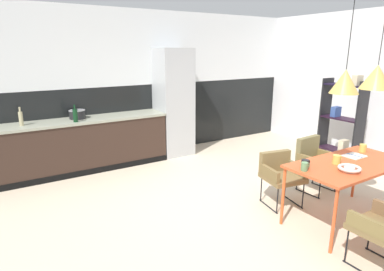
{
  "coord_description": "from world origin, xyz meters",
  "views": [
    {
      "loc": [
        -2.74,
        -2.92,
        2.05
      ],
      "look_at": [
        -0.55,
        0.64,
        0.94
      ],
      "focal_mm": 30.26,
      "sensor_mm": 36.0,
      "label": 1
    }
  ],
  "objects_px": {
    "pendant_lamp_over_table_near": "(345,81)",
    "mug_white_ceramic": "(305,167)",
    "pendant_lamp_over_table_far": "(377,77)",
    "mug_tall_blue": "(337,159)",
    "bottle_wine_green": "(75,115)",
    "armchair_facing_counter": "(314,157)",
    "refrigerator_column": "(174,103)",
    "armchair_corner_seat": "(280,171)",
    "bottle_vinegar_dark": "(21,118)",
    "open_shelf_unit": "(342,120)",
    "dining_table": "(350,167)",
    "open_book": "(354,156)",
    "mug_short_terracotta": "(363,148)",
    "mug_dark_espresso": "(305,163)",
    "cooking_pot": "(77,114)",
    "fruit_bowl": "(349,168)"
  },
  "relations": [
    {
      "from": "pendant_lamp_over_table_far",
      "to": "dining_table",
      "type": "bearing_deg",
      "value": -179.52
    },
    {
      "from": "armchair_facing_counter",
      "to": "mug_short_terracotta",
      "type": "distance_m",
      "value": 0.72
    },
    {
      "from": "refrigerator_column",
      "to": "mug_dark_espresso",
      "type": "bearing_deg",
      "value": -91.5
    },
    {
      "from": "armchair_corner_seat",
      "to": "open_shelf_unit",
      "type": "distance_m",
      "value": 2.26
    },
    {
      "from": "fruit_bowl",
      "to": "armchair_facing_counter",
      "type": "bearing_deg",
      "value": 54.36
    },
    {
      "from": "mug_white_ceramic",
      "to": "pendant_lamp_over_table_near",
      "type": "xyz_separation_m",
      "value": [
        0.37,
        -0.12,
        0.92
      ]
    },
    {
      "from": "armchair_corner_seat",
      "to": "mug_dark_espresso",
      "type": "height_order",
      "value": "mug_dark_espresso"
    },
    {
      "from": "bottle_wine_green",
      "to": "open_book",
      "type": "bearing_deg",
      "value": -49.99
    },
    {
      "from": "open_book",
      "to": "pendant_lamp_over_table_near",
      "type": "height_order",
      "value": "pendant_lamp_over_table_near"
    },
    {
      "from": "open_book",
      "to": "cooking_pot",
      "type": "xyz_separation_m",
      "value": [
        -2.58,
        3.43,
        0.22
      ]
    },
    {
      "from": "armchair_facing_counter",
      "to": "mug_tall_blue",
      "type": "distance_m",
      "value": 1.02
    },
    {
      "from": "mug_short_terracotta",
      "to": "mug_dark_espresso",
      "type": "xyz_separation_m",
      "value": [
        -1.11,
        0.01,
        -0.01
      ]
    },
    {
      "from": "armchair_facing_counter",
      "to": "cooking_pot",
      "type": "height_order",
      "value": "cooking_pot"
    },
    {
      "from": "armchair_facing_counter",
      "to": "mug_short_terracotta",
      "type": "xyz_separation_m",
      "value": [
        0.1,
        -0.65,
        0.3
      ]
    },
    {
      "from": "bottle_vinegar_dark",
      "to": "armchair_facing_counter",
      "type": "bearing_deg",
      "value": -36.18
    },
    {
      "from": "mug_short_terracotta",
      "to": "pendant_lamp_over_table_far",
      "type": "distance_m",
      "value": 0.98
    },
    {
      "from": "mug_tall_blue",
      "to": "bottle_wine_green",
      "type": "distance_m",
      "value": 3.93
    },
    {
      "from": "dining_table",
      "to": "armchair_corner_seat",
      "type": "xyz_separation_m",
      "value": [
        -0.33,
        0.77,
        -0.24
      ]
    },
    {
      "from": "mug_dark_espresso",
      "to": "pendant_lamp_over_table_near",
      "type": "height_order",
      "value": "pendant_lamp_over_table_near"
    },
    {
      "from": "fruit_bowl",
      "to": "mug_tall_blue",
      "type": "height_order",
      "value": "mug_tall_blue"
    },
    {
      "from": "refrigerator_column",
      "to": "open_book",
      "type": "height_order",
      "value": "refrigerator_column"
    },
    {
      "from": "dining_table",
      "to": "open_book",
      "type": "relative_size",
      "value": 5.99
    },
    {
      "from": "armchair_corner_seat",
      "to": "open_book",
      "type": "distance_m",
      "value": 0.93
    },
    {
      "from": "armchair_facing_counter",
      "to": "bottle_vinegar_dark",
      "type": "distance_m",
      "value": 4.5
    },
    {
      "from": "armchair_corner_seat",
      "to": "mug_dark_espresso",
      "type": "relative_size",
      "value": 5.51
    },
    {
      "from": "cooking_pot",
      "to": "pendant_lamp_over_table_near",
      "type": "height_order",
      "value": "pendant_lamp_over_table_near"
    },
    {
      "from": "open_shelf_unit",
      "to": "dining_table",
      "type": "bearing_deg",
      "value": -53.36
    },
    {
      "from": "bottle_vinegar_dark",
      "to": "pendant_lamp_over_table_near",
      "type": "height_order",
      "value": "pendant_lamp_over_table_near"
    },
    {
      "from": "armchair_facing_counter",
      "to": "mug_white_ceramic",
      "type": "distance_m",
      "value": 1.35
    },
    {
      "from": "open_book",
      "to": "pendant_lamp_over_table_far",
      "type": "distance_m",
      "value": 0.99
    },
    {
      "from": "mug_white_ceramic",
      "to": "refrigerator_column",
      "type": "bearing_deg",
      "value": 86.86
    },
    {
      "from": "armchair_corner_seat",
      "to": "open_shelf_unit",
      "type": "xyz_separation_m",
      "value": [
        2.15,
        0.58,
        0.36
      ]
    },
    {
      "from": "mug_short_terracotta",
      "to": "mug_tall_blue",
      "type": "bearing_deg",
      "value": -171.04
    },
    {
      "from": "armchair_facing_counter",
      "to": "cooking_pot",
      "type": "xyz_separation_m",
      "value": [
        -2.75,
        2.72,
        0.48
      ]
    },
    {
      "from": "mug_short_terracotta",
      "to": "mug_tall_blue",
      "type": "height_order",
      "value": "mug_tall_blue"
    },
    {
      "from": "refrigerator_column",
      "to": "armchair_corner_seat",
      "type": "distance_m",
      "value": 2.78
    },
    {
      "from": "mug_tall_blue",
      "to": "open_shelf_unit",
      "type": "bearing_deg",
      "value": 32.89
    },
    {
      "from": "armchair_corner_seat",
      "to": "open_shelf_unit",
      "type": "bearing_deg",
      "value": -153.71
    },
    {
      "from": "cooking_pot",
      "to": "pendant_lamp_over_table_far",
      "type": "height_order",
      "value": "pendant_lamp_over_table_far"
    },
    {
      "from": "mug_white_ceramic",
      "to": "pendant_lamp_over_table_near",
      "type": "bearing_deg",
      "value": -17.52
    },
    {
      "from": "pendant_lamp_over_table_near",
      "to": "mug_white_ceramic",
      "type": "bearing_deg",
      "value": 162.48
    },
    {
      "from": "dining_table",
      "to": "mug_dark_espresso",
      "type": "relative_size",
      "value": 11.86
    },
    {
      "from": "bottle_wine_green",
      "to": "pendant_lamp_over_table_near",
      "type": "xyz_separation_m",
      "value": [
        2.1,
        -3.3,
        0.7
      ]
    },
    {
      "from": "dining_table",
      "to": "bottle_wine_green",
      "type": "distance_m",
      "value": 4.09
    },
    {
      "from": "open_book",
      "to": "mug_dark_espresso",
      "type": "distance_m",
      "value": 0.84
    },
    {
      "from": "dining_table",
      "to": "mug_dark_espresso",
      "type": "height_order",
      "value": "mug_dark_espresso"
    },
    {
      "from": "open_book",
      "to": "bottle_wine_green",
      "type": "relative_size",
      "value": 0.89
    },
    {
      "from": "dining_table",
      "to": "bottle_wine_green",
      "type": "relative_size",
      "value": 5.33
    },
    {
      "from": "pendant_lamp_over_table_far",
      "to": "mug_white_ceramic",
      "type": "bearing_deg",
      "value": 173.66
    },
    {
      "from": "mug_dark_espresso",
      "to": "mug_white_ceramic",
      "type": "relative_size",
      "value": 1.06
    }
  ]
}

